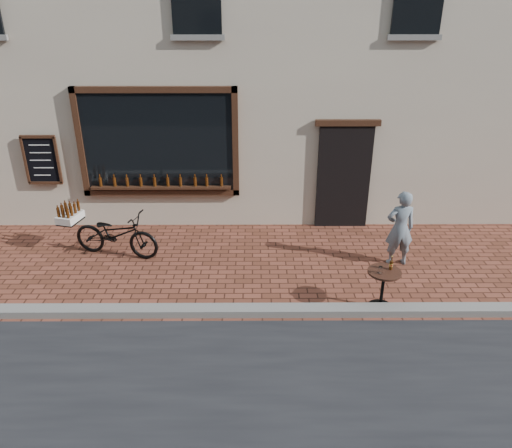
{
  "coord_description": "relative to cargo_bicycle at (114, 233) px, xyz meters",
  "views": [
    {
      "loc": [
        0.02,
        -6.34,
        4.67
      ],
      "look_at": [
        0.06,
        1.2,
        1.1
      ],
      "focal_mm": 35.0,
      "sensor_mm": 36.0,
      "label": 1
    }
  ],
  "objects": [
    {
      "name": "cargo_bicycle",
      "position": [
        0.0,
        0.0,
        0.0
      ],
      "size": [
        2.03,
        1.01,
        0.96
      ],
      "rotation": [
        0.0,
        0.0,
        1.32
      ],
      "color": "black",
      "rests_on": "ground"
    },
    {
      "name": "ground",
      "position": [
        2.62,
        -2.15,
        -0.46
      ],
      "size": [
        90.0,
        90.0,
        0.0
      ],
      "primitive_type": "plane",
      "color": "#5C2D1D",
      "rests_on": "ground"
    },
    {
      "name": "kerb",
      "position": [
        2.62,
        -1.95,
        -0.4
      ],
      "size": [
        90.0,
        0.25,
        0.12
      ],
      "primitive_type": "cube",
      "color": "slate",
      "rests_on": "ground"
    },
    {
      "name": "pedestrian",
      "position": [
        5.31,
        -0.35,
        0.26
      ],
      "size": [
        0.55,
        0.39,
        1.44
      ],
      "primitive_type": "imported",
      "rotation": [
        0.0,
        0.0,
        3.23
      ],
      "color": "slate",
      "rests_on": "ground"
    },
    {
      "name": "bistro_table",
      "position": [
        4.69,
        -1.79,
        0.03
      ],
      "size": [
        0.53,
        0.53,
        0.9
      ],
      "color": "black",
      "rests_on": "ground"
    }
  ]
}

